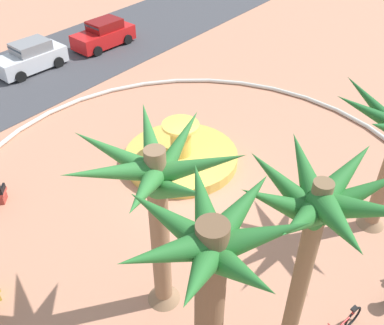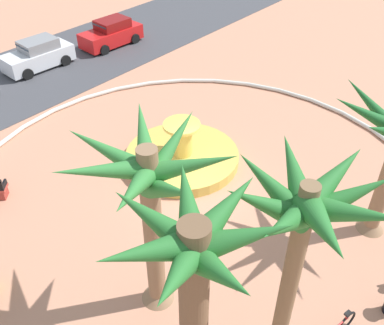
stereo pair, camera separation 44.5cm
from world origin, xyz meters
name	(u,v)px [view 1 (the left image)]	position (x,y,z in m)	size (l,w,h in m)	color
ground_plane	(197,192)	(0.00, 0.00, 0.00)	(80.00, 80.00, 0.00)	tan
plaza_curb	(197,190)	(0.00, 0.00, 0.10)	(18.69, 18.69, 0.20)	silver
fountain	(181,156)	(1.12, 1.71, 0.29)	(4.75, 4.75, 1.89)	gold
palm_tree_near_fountain	(156,192)	(-4.45, -2.15, 4.28)	(4.17, 4.15, 5.79)	#8E6B4C
palm_tree_by_curb	(315,225)	(-4.05, -5.93, 5.21)	(3.43, 3.37, 6.56)	brown
palm_tree_mid_plaza	(210,294)	(-6.20, -5.04, 4.64)	(3.28, 3.25, 6.67)	brown
parked_car_second	(30,57)	(2.58, 14.08, 0.78)	(4.09, 2.09, 1.67)	silver
parked_car_third	(104,35)	(7.55, 13.35, 0.78)	(4.09, 2.09, 1.67)	red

